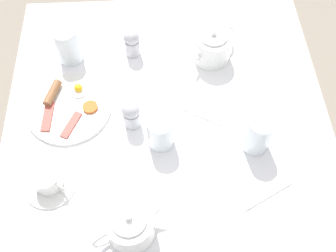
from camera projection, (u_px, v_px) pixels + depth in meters
ground_plane at (168, 208)px, 1.85m from camera, size 8.00×8.00×0.00m
table at (168, 139)px, 1.28m from camera, size 1.02×1.17×0.73m
breakfast_plate at (68, 106)px, 1.26m from camera, size 0.27×0.27×0.04m
teapot_near at (130, 226)px, 1.01m from camera, size 0.20×0.13×0.13m
teapot_far at (212, 47)px, 1.33m from camera, size 0.17×0.16×0.13m
teacup_with_saucer_left at (48, 181)px, 1.10m from camera, size 0.15×0.15×0.07m
water_glass_tall at (258, 134)px, 1.14m from camera, size 0.08×0.08×0.13m
water_glass_short at (160, 132)px, 1.15m from camera, size 0.08×0.08×0.11m
wine_glass_spare at (68, 45)px, 1.31m from camera, size 0.08×0.08×0.13m
pepper_grinder at (131, 114)px, 1.18m from camera, size 0.05×0.05×0.11m
salt_grinder at (132, 42)px, 1.33m from camera, size 0.05×0.05×0.11m
fork_by_plate at (268, 195)px, 1.11m from camera, size 0.16×0.09×0.00m
spoon_for_tea at (199, 114)px, 1.25m from camera, size 0.15×0.09×0.00m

